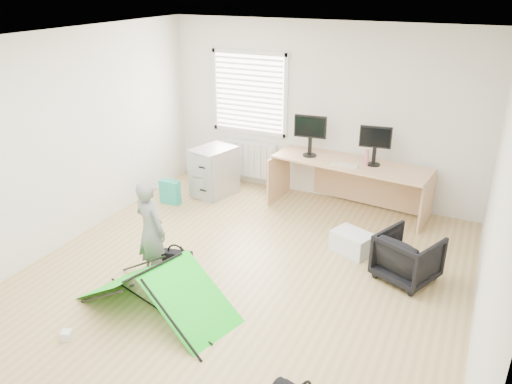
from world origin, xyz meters
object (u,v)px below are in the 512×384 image
at_px(storage_crate, 352,242).
at_px(desk, 349,187).
at_px(office_chair, 408,257).
at_px(kite, 156,289).
at_px(monitor_left, 310,141).
at_px(person, 151,230).
at_px(monitor_right, 374,151).
at_px(laptop_bag, 176,262).
at_px(thermos, 366,158).
at_px(filing_cabinet, 214,171).

bearing_deg(storage_crate, desk, 108.24).
bearing_deg(office_chair, kite, 60.98).
relative_size(desk, monitor_left, 4.74).
bearing_deg(office_chair, person, 47.92).
distance_m(desk, kite, 3.46).
xyz_separation_m(person, storage_crate, (1.95, 1.55, -0.47)).
relative_size(desk, storage_crate, 4.63).
distance_m(monitor_right, office_chair, 1.88).
height_order(monitor_right, kite, monitor_right).
bearing_deg(laptop_bag, monitor_left, 63.06).
bearing_deg(thermos, laptop_bag, -122.35).
height_order(desk, monitor_right, monitor_right).
xyz_separation_m(filing_cabinet, office_chair, (3.25, -1.22, -0.10)).
xyz_separation_m(office_chair, kite, (-2.28, -1.73, -0.03)).
bearing_deg(storage_crate, filing_cabinet, 160.64).
height_order(filing_cabinet, monitor_right, monitor_right).
bearing_deg(kite, thermos, 83.38).
bearing_deg(filing_cabinet, laptop_bag, -56.55).
relative_size(office_chair, laptop_bag, 1.63).
bearing_deg(desk, storage_crate, -64.99).
distance_m(monitor_left, person, 2.92).
relative_size(monitor_left, laptop_bag, 1.23).
bearing_deg(office_chair, laptop_bag, 46.39).
xyz_separation_m(desk, storage_crate, (0.39, -1.18, -0.25)).
bearing_deg(office_chair, thermos, -35.33).
height_order(monitor_left, person, monitor_left).
height_order(desk, laptop_bag, desk).
bearing_deg(laptop_bag, thermos, 46.51).
bearing_deg(filing_cabinet, monitor_right, 22.54).
bearing_deg(person, storage_crate, -123.81).
relative_size(person, laptop_bag, 3.13).
height_order(filing_cabinet, thermos, thermos).
bearing_deg(person, monitor_right, -106.60).
bearing_deg(storage_crate, kite, -126.77).
distance_m(filing_cabinet, monitor_right, 2.54).
xyz_separation_m(monitor_right, thermos, (-0.09, -0.06, -0.10)).
height_order(desk, monitor_left, monitor_left).
height_order(desk, storage_crate, desk).
xyz_separation_m(monitor_left, laptop_bag, (-0.73, -2.58, -0.86)).
xyz_separation_m(filing_cabinet, person, (0.56, -2.43, 0.22)).
distance_m(office_chair, laptop_bag, 2.70).
height_order(monitor_left, monitor_right, monitor_left).
relative_size(filing_cabinet, monitor_left, 1.63).
xyz_separation_m(person, kite, (0.41, -0.53, -0.35)).
relative_size(monitor_left, monitor_right, 1.08).
xyz_separation_m(filing_cabinet, monitor_right, (2.45, 0.32, 0.60)).
xyz_separation_m(monitor_right, laptop_bag, (-1.69, -2.58, -0.84)).
bearing_deg(thermos, storage_crate, -82.16).
xyz_separation_m(office_chair, person, (-2.69, -1.20, 0.32)).
distance_m(office_chair, person, 2.96).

